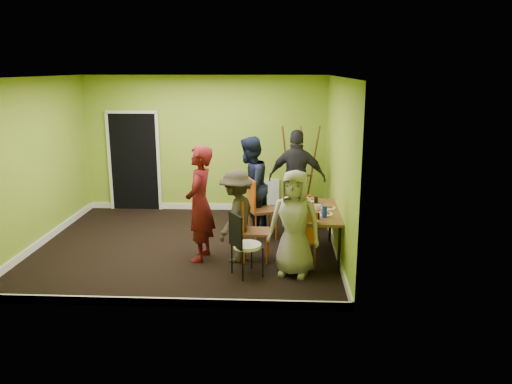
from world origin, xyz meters
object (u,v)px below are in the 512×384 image
(chair_left_near, at_px, (251,226))
(chair_front_end, at_px, (303,237))
(person_left_near, at_px, (236,216))
(blue_bottle, at_px, (324,212))
(person_standing, at_px, (200,204))
(person_front_end, at_px, (294,223))
(dining_table, at_px, (310,214))
(orange_bottle, at_px, (305,205))
(person_left_far, at_px, (250,186))
(chair_back_end, at_px, (297,195))
(thermos, at_px, (309,203))
(person_back_end, at_px, (297,179))
(chair_bentwood, at_px, (243,242))
(chair_left_far, at_px, (258,205))
(easel, at_px, (300,173))

(chair_left_near, height_order, chair_front_end, chair_left_near)
(chair_left_near, distance_m, person_left_near, 0.28)
(blue_bottle, xyz_separation_m, person_standing, (-1.91, 0.12, 0.06))
(person_front_end, bearing_deg, dining_table, 85.88)
(orange_bottle, relative_size, person_left_far, 0.05)
(person_left_far, bearing_deg, orange_bottle, 67.21)
(dining_table, height_order, person_standing, person_standing)
(chair_back_end, relative_size, person_left_far, 0.52)
(thermos, distance_m, person_left_near, 1.17)
(person_front_end, bearing_deg, chair_back_end, 102.52)
(person_back_end, bearing_deg, chair_back_end, 99.67)
(orange_bottle, relative_size, person_back_end, 0.04)
(chair_back_end, relative_size, person_back_end, 0.50)
(blue_bottle, bearing_deg, person_left_near, 176.21)
(chair_front_end, bearing_deg, orange_bottle, 72.24)
(person_left_far, xyz_separation_m, person_back_end, (0.86, 0.50, 0.03))
(person_front_end, bearing_deg, chair_bentwood, -156.14)
(person_left_far, bearing_deg, person_front_end, 42.66)
(chair_left_far, height_order, person_standing, person_standing)
(dining_table, height_order, person_left_far, person_left_far)
(person_back_end, bearing_deg, easel, -90.05)
(thermos, distance_m, orange_bottle, 0.18)
(dining_table, distance_m, chair_left_far, 1.18)
(chair_front_end, bearing_deg, blue_bottle, 19.94)
(thermos, bearing_deg, chair_back_end, 95.65)
(chair_bentwood, height_order, thermos, thermos)
(easel, relative_size, person_front_end, 1.21)
(easel, xyz_separation_m, blue_bottle, (0.29, -2.39, -0.09))
(chair_left_far, xyz_separation_m, orange_bottle, (0.79, -0.63, 0.19))
(orange_bottle, distance_m, person_left_near, 1.17)
(easel, height_order, person_front_end, easel)
(chair_back_end, bearing_deg, blue_bottle, 85.22)
(easel, height_order, person_left_far, easel)
(chair_left_near, xyz_separation_m, person_left_near, (-0.22, -0.04, 0.17))
(dining_table, distance_m, chair_left_near, 0.97)
(chair_left_far, xyz_separation_m, person_left_near, (-0.28, -1.08, 0.12))
(chair_bentwood, relative_size, orange_bottle, 11.63)
(chair_bentwood, xyz_separation_m, orange_bottle, (0.93, 1.05, 0.27))
(orange_bottle, bearing_deg, person_left_far, 137.09)
(blue_bottle, bearing_deg, person_back_end, 100.41)
(dining_table, relative_size, chair_back_end, 1.64)
(easel, bearing_deg, orange_bottle, -89.29)
(person_back_end, bearing_deg, person_left_far, 38.39)
(thermos, height_order, person_front_end, person_front_end)
(dining_table, relative_size, person_back_end, 0.82)
(dining_table, height_order, chair_left_far, chair_left_far)
(chair_front_end, height_order, person_left_far, person_left_far)
(chair_back_end, bearing_deg, chair_front_end, 74.87)
(orange_bottle, height_order, person_back_end, person_back_end)
(orange_bottle, xyz_separation_m, person_left_far, (-0.95, 0.88, 0.09))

